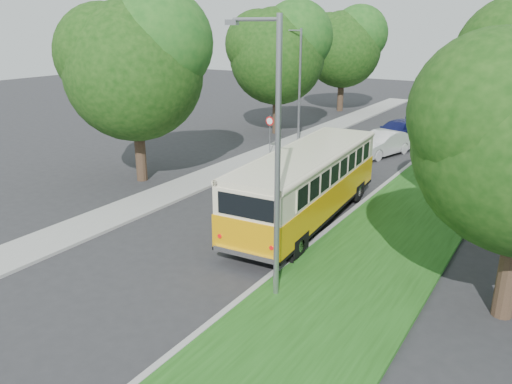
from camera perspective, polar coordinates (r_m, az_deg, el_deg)
The scene contains 13 objects.
ground at distance 19.24m, azimuth -5.15°, elevation -5.14°, with size 120.00×120.00×0.00m, color #28282B.
curb at distance 21.65m, azimuth 10.62°, elevation -2.42°, with size 0.20×70.00×0.15m, color gray.
grass_verge at distance 20.99m, azimuth 16.57°, elevation -3.61°, with size 4.50×70.00×0.13m, color #1C4913.
sidewalk at distance 25.70m, azimuth -6.99°, elevation 1.11°, with size 2.20×70.00×0.12m, color gray.
treeline at distance 32.88m, azimuth 19.29°, elevation 14.48°, with size 24.27×41.91×9.46m.
lamppost_near at distance 13.61m, azimuth 2.15°, elevation 4.31°, with size 1.71×0.16×8.00m.
lamppost_far at distance 33.90m, azimuth 4.87°, elevation 12.44°, with size 1.71×0.16×7.50m.
warning_sign at distance 30.68m, azimuth 1.58°, elevation 7.30°, with size 0.56×0.10×2.50m.
vintage_bus at distance 20.24m, azimuth 5.81°, elevation 0.65°, with size 2.63×10.21×3.03m, color #E59B07, non-canonical shape.
car_silver at distance 26.54m, azimuth 10.49°, elevation 2.84°, with size 1.54×3.83×1.30m, color #A5A5AA.
car_white at distance 31.80m, azimuth 14.18°, elevation 5.39°, with size 1.60×4.59×1.51m, color silver.
car_blue at distance 35.56m, azimuth 15.87°, elevation 6.62°, with size 2.13×5.25×1.52m, color navy.
car_grey at distance 40.18m, azimuth 20.62°, elevation 7.31°, with size 2.21×4.79×1.33m, color slate.
Camera 1 is at (10.79, -13.93, 7.73)m, focal length 35.00 mm.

